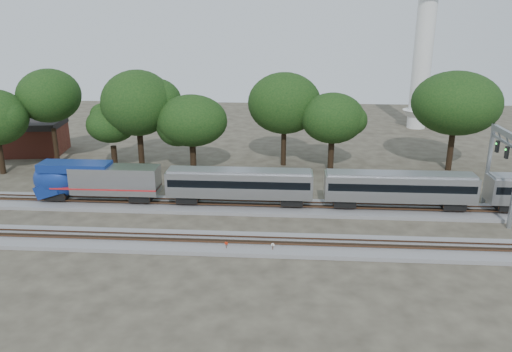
% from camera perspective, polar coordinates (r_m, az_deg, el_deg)
% --- Properties ---
extents(ground, '(160.00, 160.00, 0.00)m').
position_cam_1_polar(ground, '(53.73, -6.60, -5.89)').
color(ground, '#383328').
rests_on(ground, ground).
extents(track_far, '(160.00, 5.00, 0.73)m').
position_cam_1_polar(track_far, '(59.11, -5.57, -3.38)').
color(track_far, slate).
rests_on(track_far, ground).
extents(track_near, '(160.00, 5.00, 0.73)m').
position_cam_1_polar(track_near, '(50.08, -7.43, -7.51)').
color(track_near, slate).
rests_on(track_near, ground).
extents(train, '(87.61, 3.02, 4.45)m').
position_cam_1_polar(train, '(58.71, 16.20, -1.15)').
color(train, '#AAACB1').
rests_on(train, ground).
extents(switch_stand_red, '(0.33, 0.13, 1.06)m').
position_cam_1_polar(switch_stand_red, '(48.04, -3.42, -7.92)').
color(switch_stand_red, '#512D19').
rests_on(switch_stand_red, ground).
extents(switch_stand_white, '(0.34, 0.08, 1.06)m').
position_cam_1_polar(switch_stand_white, '(47.70, 1.93, -8.09)').
color(switch_stand_white, '#512D19').
rests_on(switch_stand_white, ground).
extents(switch_lever, '(0.56, 0.42, 0.30)m').
position_cam_1_polar(switch_lever, '(47.42, 0.49, -8.95)').
color(switch_lever, '#512D19').
rests_on(switch_lever, ground).
extents(signal_gantry, '(0.67, 7.96, 9.68)m').
position_cam_1_polar(signal_gantry, '(60.88, 26.48, 2.20)').
color(signal_gantry, gray).
rests_on(signal_gantry, ground).
extents(brick_building, '(12.11, 9.25, 5.39)m').
position_cam_1_polar(brick_building, '(89.50, -24.63, 4.09)').
color(brick_building, brown).
rests_on(brick_building, ground).
extents(tree_1, '(10.61, 10.61, 14.96)m').
position_cam_1_polar(tree_1, '(79.25, -22.55, 8.47)').
color(tree_1, black).
rests_on(tree_1, ground).
extents(tree_2, '(6.97, 6.97, 9.83)m').
position_cam_1_polar(tree_2, '(73.83, -16.19, 5.67)').
color(tree_2, black).
rests_on(tree_2, ground).
extents(tree_3, '(10.07, 10.07, 14.19)m').
position_cam_1_polar(tree_3, '(72.24, -13.38, 8.11)').
color(tree_3, black).
rests_on(tree_3, ground).
extents(tree_4, '(7.87, 7.87, 11.10)m').
position_cam_1_polar(tree_4, '(69.60, -7.37, 6.28)').
color(tree_4, black).
rests_on(tree_4, ground).
extents(tree_5, '(9.52, 9.52, 13.42)m').
position_cam_1_polar(tree_5, '(73.40, 3.26, 8.29)').
color(tree_5, black).
rests_on(tree_5, ground).
extents(tree_6, '(7.91, 7.91, 11.15)m').
position_cam_1_polar(tree_6, '(71.39, 8.75, 6.54)').
color(tree_6, black).
rests_on(tree_6, ground).
extents(tree_7, '(9.96, 9.96, 14.05)m').
position_cam_1_polar(tree_7, '(76.20, 21.91, 7.73)').
color(tree_7, black).
rests_on(tree_7, ground).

